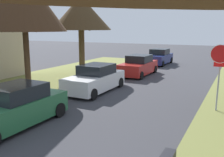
% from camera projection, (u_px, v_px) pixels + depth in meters
% --- Properties ---
extents(stop_sign_far, '(0.82, 0.61, 2.93)m').
position_uv_depth(stop_sign_far, '(220.00, 63.00, 11.15)').
color(stop_sign_far, '#9EA0A5').
rests_on(stop_sign_far, grass_verge_right).
extents(street_tree_left_mid_b, '(4.68, 4.68, 6.78)m').
position_uv_depth(street_tree_left_mid_b, '(23.00, 1.00, 14.16)').
color(street_tree_left_mid_b, '#4E3724').
rests_on(street_tree_left_mid_b, grass_verge_left).
extents(street_tree_left_far, '(4.58, 4.58, 5.98)m').
position_uv_depth(street_tree_left_far, '(81.00, 14.00, 19.24)').
color(street_tree_left_far, brown).
rests_on(street_tree_left_far, grass_verge_left).
extents(parked_sedan_green, '(1.96, 4.41, 1.57)m').
position_uv_depth(parked_sedan_green, '(13.00, 108.00, 9.69)').
color(parked_sedan_green, '#28663D').
rests_on(parked_sedan_green, ground).
extents(parked_sedan_white, '(1.96, 4.41, 1.57)m').
position_uv_depth(parked_sedan_white, '(95.00, 79.00, 15.13)').
color(parked_sedan_white, white).
rests_on(parked_sedan_white, ground).
extents(parked_sedan_red, '(1.96, 4.41, 1.57)m').
position_uv_depth(parked_sedan_red, '(138.00, 66.00, 20.42)').
color(parked_sedan_red, red).
rests_on(parked_sedan_red, ground).
extents(parked_sedan_navy, '(1.96, 4.41, 1.57)m').
position_uv_depth(parked_sedan_navy, '(159.00, 57.00, 26.52)').
color(parked_sedan_navy, navy).
rests_on(parked_sedan_navy, ground).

